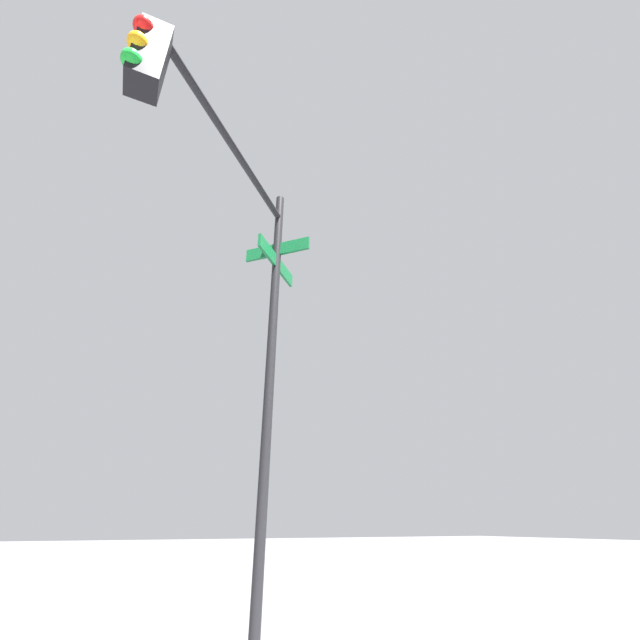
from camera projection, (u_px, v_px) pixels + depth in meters
name	position (u px, v px, depth m)	size (l,w,h in m)	color
traffic_signal_near	(228.00, 240.00, 4.57)	(2.51, 2.65, 6.07)	black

